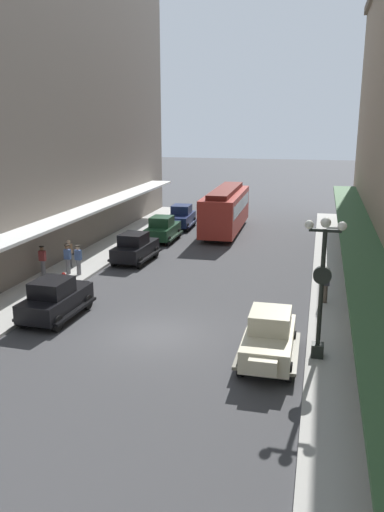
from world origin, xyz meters
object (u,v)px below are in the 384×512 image
object	(u,v)px
pedestrian_3	(325,285)
pedestrian_4	(69,253)
fire_hydrant	(64,280)
parked_car_2	(181,216)
parked_car_0	(163,228)
parked_car_1	(135,247)
pedestrian_0	(68,259)
lamp_post_with_clock	(322,282)
streetcar	(225,208)
pedestrian_1	(78,260)
parked_car_3	(55,298)
parked_car_4	(269,336)
pedestrian_2	(43,260)

from	to	relation	value
pedestrian_3	pedestrian_4	bearing A→B (deg)	169.74
fire_hydrant	parked_car_2	bearing A→B (deg)	84.39
parked_car_0	parked_car_1	distance (m)	5.83
pedestrian_4	parked_car_0	bearing A→B (deg)	69.83
parked_car_0	pedestrian_0	size ratio (longest dim) A/B	2.56
pedestrian_4	lamp_post_with_clock	bearing A→B (deg)	-31.31
streetcar	fire_hydrant	distance (m)	17.00
lamp_post_with_clock	pedestrian_4	world-z (taller)	lamp_post_with_clock
pedestrian_4	pedestrian_1	bearing A→B (deg)	-46.17
parked_car_1	streetcar	xyz separation A→B (m)	(3.82, 9.88, 0.96)
parked_car_0	parked_car_2	size ratio (longest dim) A/B	0.99
parked_car_3	parked_car_4	distance (m)	9.75
parked_car_1	pedestrian_4	size ratio (longest dim) A/B	2.63
lamp_post_with_clock	fire_hydrant	distance (m)	13.94
pedestrian_0	parked_car_4	bearing A→B (deg)	-33.28
parked_car_2	pedestrian_4	distance (m)	13.68
lamp_post_with_clock	pedestrian_2	size ratio (longest dim) A/B	3.09
parked_car_0	parked_car_3	distance (m)	15.58
parked_car_2	pedestrian_0	xyz separation A→B (m)	(-2.61, -14.55, 0.07)
pedestrian_0	pedestrian_4	world-z (taller)	pedestrian_0
pedestrian_4	fire_hydrant	bearing A→B (deg)	-67.40
pedestrian_1	parked_car_1	bearing A→B (deg)	63.05
pedestrian_3	parked_car_1	bearing A→B (deg)	155.34
parked_car_3	parked_car_2	bearing A→B (deg)	89.50
parked_car_4	fire_hydrant	xyz separation A→B (m)	(-11.03, 5.53, -0.38)
streetcar	pedestrian_0	size ratio (longest dim) A/B	5.78
parked_car_2	fire_hydrant	size ratio (longest dim) A/B	5.26
parked_car_0	pedestrian_0	xyz separation A→B (m)	(-2.56, -9.65, 0.07)
parked_car_0	parked_car_1	world-z (taller)	same
pedestrian_4	pedestrian_0	bearing A→B (deg)	-66.54
parked_car_3	parked_car_4	xyz separation A→B (m)	(9.55, -1.94, 0.00)
streetcar	pedestrian_0	bearing A→B (deg)	-115.04
lamp_post_with_clock	pedestrian_0	world-z (taller)	lamp_post_with_clock
parked_car_0	parked_car_4	bearing A→B (deg)	-61.73
pedestrian_2	parked_car_0	bearing A→B (deg)	69.93
lamp_post_with_clock	pedestrian_4	distance (m)	16.78
parked_car_4	pedestrian_0	xyz separation A→B (m)	(-11.98, 7.86, 0.07)
pedestrian_1	parked_car_2	bearing A→B (deg)	82.29
lamp_post_with_clock	parked_car_1	bearing A→B (deg)	134.65
streetcar	lamp_post_with_clock	size ratio (longest dim) A/B	1.87
parked_car_1	lamp_post_with_clock	bearing A→B (deg)	-45.35
pedestrian_2	parked_car_4	bearing A→B (deg)	-28.79
pedestrian_3	pedestrian_4	world-z (taller)	pedestrian_3
parked_car_3	pedestrian_0	world-z (taller)	parked_car_3
parked_car_3	pedestrian_2	xyz separation A→B (m)	(-3.62, 5.30, 0.07)
lamp_post_with_clock	fire_hydrant	world-z (taller)	lamp_post_with_clock
parked_car_1	pedestrian_0	distance (m)	4.62
streetcar	pedestrian_1	bearing A→B (deg)	-112.82
parked_car_2	pedestrian_1	bearing A→B (deg)	-97.71
pedestrian_4	parked_car_3	bearing A→B (deg)	-67.52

